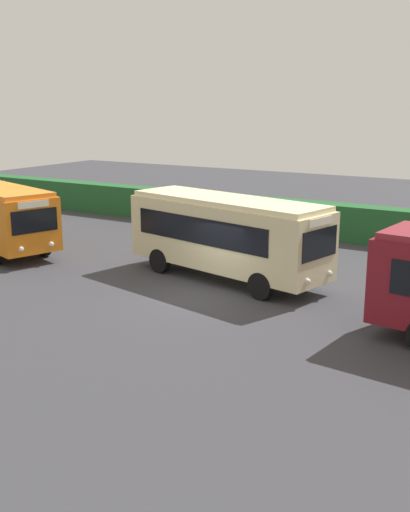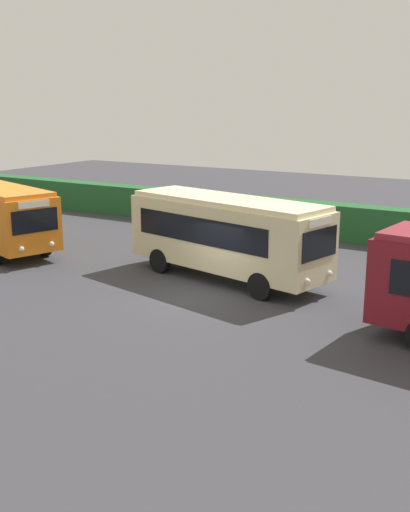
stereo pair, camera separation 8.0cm
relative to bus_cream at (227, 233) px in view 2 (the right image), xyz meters
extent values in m
plane|color=#38383D|center=(0.34, -2.60, -1.87)|extent=(79.13, 79.13, 0.00)
cube|color=black|center=(-11.78, 0.04, 0.13)|extent=(6.34, 2.02, 0.93)
cube|color=black|center=(-7.80, -2.54, 0.13)|extent=(0.66, 1.99, 0.98)
cube|color=silver|center=(-7.80, -2.54, 0.84)|extent=(0.45, 1.34, 0.28)
cylinder|color=black|center=(-9.01, -0.94, -1.37)|extent=(1.04, 0.57, 1.00)
sphere|color=silver|center=(-7.58, -1.88, -0.97)|extent=(0.22, 0.22, 0.22)
sphere|color=silver|center=(-7.99, -3.21, -0.97)|extent=(0.22, 0.22, 0.22)
cube|color=beige|center=(-0.01, 0.00, -0.07)|extent=(8.85, 4.28, 2.51)
cube|color=#F8E8B2|center=(-0.01, 0.00, 1.29)|extent=(8.56, 4.03, 0.20)
cube|color=black|center=(-0.03, 1.31, 0.24)|extent=(6.49, 1.46, 1.00)
cube|color=black|center=(-0.57, -1.18, 0.24)|extent=(6.49, 1.46, 1.00)
cube|color=black|center=(4.16, -0.92, 0.24)|extent=(0.48, 2.02, 1.05)
cube|color=silver|center=(4.16, -0.92, 1.01)|extent=(0.34, 1.36, 0.28)
cylinder|color=black|center=(2.82, 0.57, -1.37)|extent=(1.04, 0.49, 1.00)
cylinder|color=black|center=(2.32, -1.70, -1.37)|extent=(1.04, 0.49, 1.00)
cylinder|color=black|center=(-2.33, 1.70, -1.37)|extent=(1.04, 0.49, 1.00)
cylinder|color=black|center=(-2.83, -0.56, -1.37)|extent=(1.04, 0.49, 1.00)
sphere|color=silver|center=(4.33, -0.24, -0.97)|extent=(0.22, 0.22, 0.22)
sphere|color=silver|center=(4.03, -1.59, -0.97)|extent=(0.22, 0.22, 0.22)
cube|color=maroon|center=(-2.36, 2.63, -1.43)|extent=(0.31, 0.29, 0.89)
cube|color=maroon|center=(-2.36, 2.63, -0.59)|extent=(0.47, 0.34, 0.78)
sphere|color=brown|center=(-2.36, 2.63, -0.08)|extent=(0.24, 0.24, 0.24)
cube|color=#215A2B|center=(0.34, 9.42, -0.97)|extent=(51.57, 1.25, 1.81)
camera|label=1|loc=(11.51, -20.90, 4.99)|focal=43.75mm
camera|label=2|loc=(11.58, -20.86, 4.99)|focal=43.75mm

